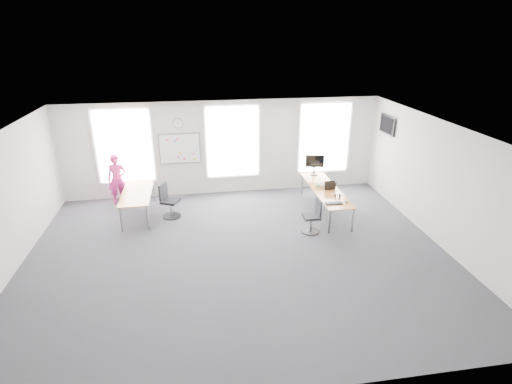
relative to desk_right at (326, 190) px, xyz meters
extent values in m
plane|color=#252529|center=(-2.80, -2.08, -0.65)|extent=(10.00, 10.00, 0.00)
plane|color=silver|center=(-2.80, -2.08, 2.35)|extent=(10.00, 10.00, 0.00)
plane|color=silver|center=(-2.80, 1.92, 0.85)|extent=(10.00, 0.00, 10.00)
plane|color=silver|center=(-2.80, -6.08, 0.85)|extent=(10.00, 0.00, 10.00)
plane|color=silver|center=(2.20, -2.08, 0.85)|extent=(0.00, 10.00, 10.00)
cube|color=silver|center=(-5.80, 1.89, 1.05)|extent=(1.60, 0.06, 2.20)
cube|color=silver|center=(-2.50, 1.89, 1.05)|extent=(1.60, 0.06, 2.20)
cube|color=silver|center=(0.50, 1.89, 1.05)|extent=(1.60, 0.06, 2.20)
cube|color=#DF8141|center=(0.00, 0.00, 0.03)|extent=(0.76, 2.85, 0.03)
cylinder|color=gray|center=(-0.32, -1.36, -0.32)|extent=(0.05, 0.05, 0.66)
cylinder|color=gray|center=(0.32, -1.36, -0.32)|extent=(0.05, 0.05, 0.66)
cylinder|color=gray|center=(-0.32, 1.36, -0.32)|extent=(0.05, 0.05, 0.66)
cylinder|color=gray|center=(0.32, 1.36, -0.32)|extent=(0.05, 0.05, 0.66)
cube|color=#DF8141|center=(-5.38, 0.52, 0.07)|extent=(0.80, 2.01, 0.03)
cylinder|color=gray|center=(-5.72, -0.43, -0.30)|extent=(0.05, 0.05, 0.70)
cylinder|color=gray|center=(-5.04, -0.43, -0.30)|extent=(0.05, 0.05, 0.70)
cylinder|color=gray|center=(-5.72, 1.46, -0.30)|extent=(0.05, 0.05, 0.70)
cylinder|color=gray|center=(-5.04, 1.46, -0.30)|extent=(0.05, 0.05, 0.70)
cylinder|color=black|center=(-0.77, -1.21, -0.63)|extent=(0.49, 0.49, 0.03)
cylinder|color=gray|center=(-0.77, -1.21, -0.42)|extent=(0.06, 0.06, 0.39)
cube|color=black|center=(-0.77, -1.21, -0.21)|extent=(0.41, 0.41, 0.07)
cube|color=black|center=(-0.58, -1.21, 0.05)|extent=(0.05, 0.39, 0.42)
cylinder|color=black|center=(-4.46, 0.31, -0.63)|extent=(0.53, 0.53, 0.03)
cylinder|color=gray|center=(-4.46, 0.31, -0.40)|extent=(0.06, 0.06, 0.43)
cube|color=black|center=(-4.46, 0.31, -0.17)|extent=(0.60, 0.60, 0.07)
cube|color=black|center=(-4.64, 0.39, 0.12)|extent=(0.23, 0.41, 0.46)
imported|color=#EF2A8B|center=(-6.07, 1.52, 0.13)|extent=(0.59, 0.40, 1.56)
cube|color=white|center=(-4.15, 1.89, 0.90)|extent=(1.20, 0.03, 0.90)
cylinder|color=gray|center=(-4.15, 1.89, 1.70)|extent=(0.30, 0.04, 0.30)
cube|color=black|center=(2.15, 0.92, 1.65)|extent=(0.06, 0.90, 0.55)
cube|color=black|center=(-0.12, -1.05, 0.06)|extent=(0.47, 0.20, 0.02)
ellipsoid|color=black|center=(0.24, -1.02, 0.07)|extent=(0.09, 0.13, 0.05)
cylinder|color=black|center=(0.13, -0.74, 0.05)|extent=(0.08, 0.08, 0.01)
cylinder|color=black|center=(0.07, -0.62, 0.09)|extent=(0.04, 0.08, 0.08)
cylinder|color=black|center=(0.20, -0.62, 0.09)|extent=(0.04, 0.08, 0.08)
cylinder|color=gold|center=(0.07, -0.62, 0.09)|extent=(0.01, 0.09, 0.09)
cube|color=black|center=(0.13, -0.62, 0.13)|extent=(0.15, 0.02, 0.01)
cube|color=black|center=(0.10, -0.04, 0.17)|extent=(0.31, 0.07, 0.25)
cube|color=orange|center=(0.10, -0.11, 0.16)|extent=(0.29, 0.09, 0.23)
cube|color=black|center=(0.10, -0.12, 0.17)|extent=(0.31, 0.09, 0.24)
cube|color=beige|center=(-0.07, 0.18, 0.10)|extent=(0.39, 0.34, 0.11)
cylinder|color=black|center=(0.01, 1.22, 0.06)|extent=(0.24, 0.24, 0.02)
cylinder|color=black|center=(0.01, 1.22, 0.18)|extent=(0.05, 0.05, 0.24)
cube|color=black|center=(0.01, 1.21, 0.50)|extent=(0.59, 0.15, 0.39)
cube|color=black|center=(0.01, 1.18, 0.50)|extent=(0.54, 0.11, 0.35)
camera|label=1|loc=(-3.68, -10.28, 4.41)|focal=28.00mm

